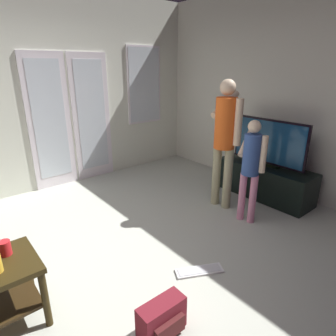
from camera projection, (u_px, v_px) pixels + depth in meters
name	position (u px, v px, depth m)	size (l,w,h in m)	color
ground_plane	(104.00, 269.00, 2.69)	(5.91, 4.67, 0.02)	#B8BBAD
wall_back_with_doors	(23.00, 96.00, 3.94)	(5.91, 0.09, 2.88)	silver
wall_right_plain	(288.00, 94.00, 3.96)	(0.06, 4.67, 2.85)	silver
tv_stand	(264.00, 181.00, 4.10)	(0.47, 1.34, 0.47)	black
flat_screen_tv	(269.00, 143.00, 3.91)	(0.08, 1.08, 0.65)	black
person_adult	(225.00, 133.00, 3.59)	(0.68, 0.50, 1.64)	tan
person_child	(251.00, 163.00, 3.28)	(0.44, 0.41, 1.23)	pink
backpack	(162.00, 319.00, 2.00)	(0.35, 0.19, 0.26)	maroon
loose_keyboard	(199.00, 271.00, 2.64)	(0.45, 0.32, 0.02)	white
cup_near_edge	(5.00, 248.00, 2.06)	(0.08, 0.08, 0.11)	red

